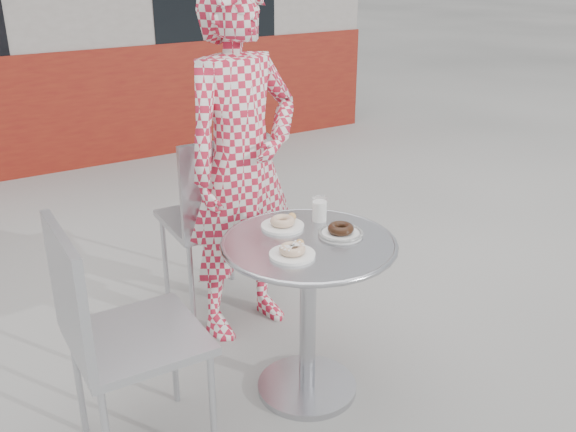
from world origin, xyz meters
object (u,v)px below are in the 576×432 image
chair_far (214,254)px  plate_near (293,251)px  seated_person (242,165)px  plate_checker (341,232)px  plate_far (283,223)px  chair_left (139,383)px  bistro_table (308,280)px  milk_cup (320,210)px

chair_far → plate_near: chair_far is taller
seated_person → plate_checker: (0.10, -0.64, -0.12)m
plate_near → plate_checker: plate_checker is taller
seated_person → plate_far: size_ratio=9.49×
chair_left → plate_checker: bearing=-92.9°
bistro_table → seated_person: bearing=86.7°
chair_far → milk_cup: (0.17, -0.72, 0.46)m
bistro_table → chair_left: 0.76m
chair_far → plate_checker: size_ratio=5.27×
plate_far → plate_checker: bearing=-50.9°
seated_person → milk_cup: bearing=-86.5°
milk_cup → chair_left: bearing=-172.8°
bistro_table → chair_left: (-0.72, 0.04, -0.24)m
plate_far → plate_near: bearing=-113.6°
bistro_table → chair_far: chair_far is taller
bistro_table → plate_checker: size_ratio=3.89×
chair_left → plate_far: size_ratio=5.32×
plate_far → chair_left: bearing=-169.4°
plate_near → milk_cup: (0.27, 0.22, 0.03)m
bistro_table → plate_far: 0.26m
bistro_table → milk_cup: milk_cup is taller
bistro_table → milk_cup: (0.15, 0.15, 0.22)m
bistro_table → plate_checker: bearing=-7.2°
seated_person → milk_cup: seated_person is taller
chair_far → plate_checker: bearing=102.6°
seated_person → plate_checker: bearing=-91.0°
milk_cup → seated_person: bearing=103.7°
bistro_table → plate_near: plate_near is taller
bistro_table → plate_checker: plate_checker is taller
chair_left → plate_near: 0.75m
plate_far → bistro_table: bearing=-85.3°
seated_person → plate_near: size_ratio=9.70×
plate_checker → milk_cup: milk_cup is taller
chair_far → seated_person: (0.06, -0.24, 0.55)m
bistro_table → chair_left: chair_left is taller
chair_left → plate_near: size_ratio=5.44×
plate_near → milk_cup: 0.36m
bistro_table → chair_far: bearing=91.3°
chair_far → milk_cup: bearing=105.8°
chair_left → milk_cup: 0.99m
chair_left → seated_person: bearing=-51.3°
bistro_table → seated_person: seated_person is taller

